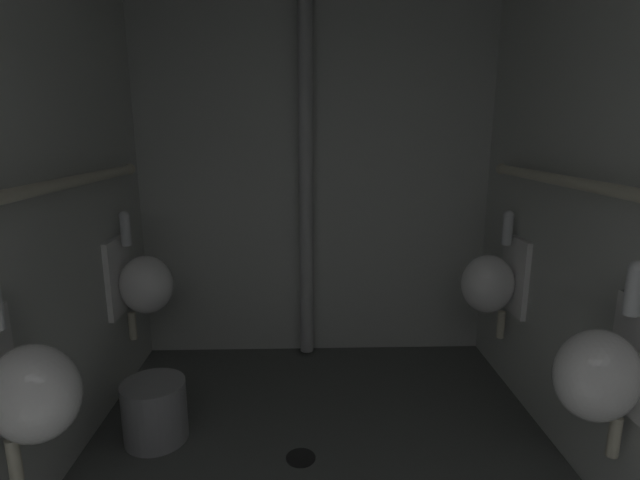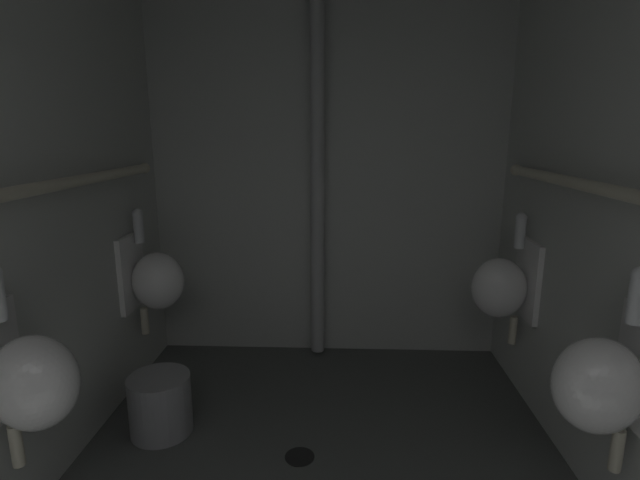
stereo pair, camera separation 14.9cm
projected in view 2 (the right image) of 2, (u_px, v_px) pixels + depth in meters
wall_back at (328, 177)px, 3.16m from camera, size 2.40×0.06×2.40m
urinal_left_mid at (28, 380)px, 1.67m from camera, size 0.32×0.30×0.76m
urinal_left_far at (154, 279)px, 2.81m from camera, size 0.32×0.30×0.76m
urinal_right_mid at (604, 382)px, 1.65m from camera, size 0.32×0.30×0.76m
urinal_right_far at (503, 286)px, 2.68m from camera, size 0.32×0.30×0.76m
standpipe_back_wall at (318, 178)px, 3.06m from camera, size 0.09×0.09×2.35m
floor_drain at (300, 456)px, 2.26m from camera, size 0.14×0.14×0.01m
waste_bin at (160, 404)px, 2.43m from camera, size 0.31×0.31×0.30m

